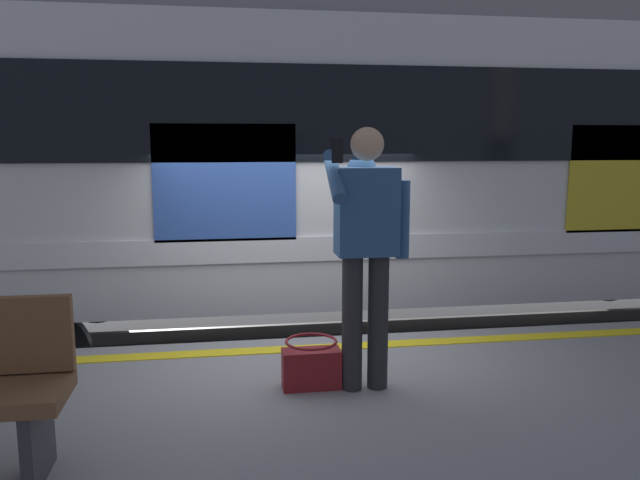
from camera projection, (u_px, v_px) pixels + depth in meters
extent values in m
plane|color=#3D3D3F|center=(295.00, 440.00, 5.55)|extent=(24.82, 24.82, 0.00)
cube|color=yellow|center=(299.00, 349.00, 5.11)|extent=(15.22, 0.16, 0.01)
cube|color=slate|center=(279.00, 369.00, 7.06)|extent=(20.20, 0.08, 0.16)
cube|color=slate|center=(270.00, 331.00, 8.46)|extent=(20.20, 0.08, 0.16)
cube|color=silver|center=(394.00, 161.00, 7.62)|extent=(11.75, 3.07, 2.85)
cube|color=gray|center=(397.00, 29.00, 7.38)|extent=(11.51, 2.83, 0.24)
cube|color=black|center=(439.00, 114.00, 6.03)|extent=(11.16, 0.03, 0.90)
cube|color=silver|center=(435.00, 245.00, 6.23)|extent=(11.16, 0.03, 0.24)
cube|color=gold|center=(628.00, 179.00, 6.44)|extent=(1.32, 0.02, 1.09)
cube|color=#3359B2|center=(225.00, 183.00, 5.81)|extent=(1.32, 0.02, 1.09)
cylinder|color=black|center=(47.00, 352.00, 6.12)|extent=(0.84, 0.12, 0.84)
cylinder|color=black|center=(96.00, 292.00, 8.52)|extent=(0.84, 0.12, 0.84)
cylinder|color=black|center=(610.00, 274.00, 9.68)|extent=(0.84, 0.12, 0.84)
cylinder|color=#262628|center=(378.00, 322.00, 4.25)|extent=(0.14, 0.14, 0.93)
cylinder|color=#262628|center=(352.00, 323.00, 4.23)|extent=(0.14, 0.14, 0.93)
cube|color=#2D517F|center=(366.00, 211.00, 4.12)|extent=(0.40, 0.24, 0.58)
sphere|color=#2D517F|center=(362.00, 169.00, 4.23)|extent=(0.20, 0.20, 0.20)
sphere|color=tan|center=(367.00, 144.00, 4.05)|extent=(0.22, 0.22, 0.22)
cylinder|color=#2D517F|center=(403.00, 219.00, 4.17)|extent=(0.09, 0.09, 0.52)
cylinder|color=#2D517F|center=(334.00, 176.00, 3.97)|extent=(0.09, 0.42, 0.33)
cube|color=black|center=(337.00, 151.00, 3.85)|extent=(0.07, 0.02, 0.15)
cube|color=maroon|center=(311.00, 369.00, 4.30)|extent=(0.40, 0.17, 0.27)
torus|color=maroon|center=(311.00, 341.00, 4.27)|extent=(0.36, 0.36, 0.02)
cube|color=#333338|center=(38.00, 437.00, 3.12)|extent=(0.06, 0.40, 0.45)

